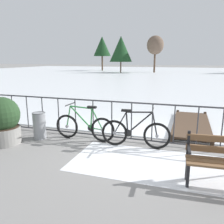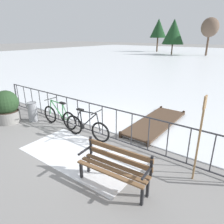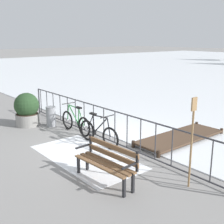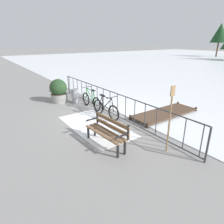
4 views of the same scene
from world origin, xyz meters
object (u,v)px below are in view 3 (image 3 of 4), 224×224
at_px(park_bench, 107,160).
at_px(planter_with_shrub, 27,110).
at_px(bicycle_second, 76,122).
at_px(trash_bin, 51,116).
at_px(bicycle_near_railing, 98,133).
at_px(oar_upright, 192,137).

xyz_separation_m(park_bench, planter_with_shrub, (-5.28, 0.44, 0.09)).
relative_size(bicycle_second, trash_bin, 2.34).
relative_size(park_bench, trash_bin, 2.23).
height_order(bicycle_near_railing, oar_upright, oar_upright).
bearing_deg(bicycle_second, oar_upright, -1.63).
distance_m(bicycle_second, oar_upright, 4.81).
height_order(bicycle_near_railing, park_bench, bicycle_near_railing).
relative_size(planter_with_shrub, trash_bin, 1.66).
bearing_deg(planter_with_shrub, bicycle_second, 25.62).
distance_m(planter_with_shrub, oar_upright, 6.68).
bearing_deg(planter_with_shrub, park_bench, -4.77).
bearing_deg(planter_with_shrub, bicycle_near_railing, 13.79).
height_order(bicycle_near_railing, trash_bin, bicycle_near_railing).
relative_size(bicycle_near_railing, park_bench, 1.05).
bearing_deg(trash_bin, oar_upright, 1.36).
distance_m(bicycle_near_railing, bicycle_second, 1.41).
xyz_separation_m(trash_bin, oar_upright, (5.96, 0.14, 0.76)).
height_order(bicycle_second, park_bench, bicycle_second).
xyz_separation_m(bicycle_near_railing, park_bench, (2.00, -1.25, 0.14)).
height_order(bicycle_second, trash_bin, bicycle_second).
xyz_separation_m(bicycle_second, oar_upright, (4.74, -0.14, 0.77)).
bearing_deg(trash_bin, planter_with_shrub, -136.39).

